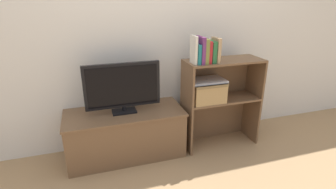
% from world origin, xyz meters
% --- Properties ---
extents(ground_plane, '(16.00, 16.00, 0.00)m').
position_xyz_m(ground_plane, '(0.00, 0.00, 0.00)').
color(ground_plane, '#A37F56').
extents(wall_back, '(10.00, 0.05, 2.40)m').
position_xyz_m(wall_back, '(0.00, 0.49, 1.20)').
color(wall_back, silver).
rests_on(wall_back, ground_plane).
extents(tv_stand, '(1.10, 0.48, 0.46)m').
position_xyz_m(tv_stand, '(-0.40, 0.23, 0.23)').
color(tv_stand, brown).
rests_on(tv_stand, ground_plane).
extents(tv, '(0.68, 0.14, 0.46)m').
position_xyz_m(tv, '(-0.40, 0.23, 0.70)').
color(tv, black).
rests_on(tv, tv_stand).
extents(bookshelf_lower_tier, '(0.76, 0.31, 0.51)m').
position_xyz_m(bookshelf_lower_tier, '(0.56, 0.21, 0.31)').
color(bookshelf_lower_tier, brown).
rests_on(bookshelf_lower_tier, ground_plane).
extents(bookshelf_upper_tier, '(0.76, 0.31, 0.39)m').
position_xyz_m(bookshelf_upper_tier, '(0.56, 0.21, 0.76)').
color(bookshelf_upper_tier, brown).
rests_on(bookshelf_upper_tier, bookshelf_lower_tier).
extents(book_ivory, '(0.02, 0.13, 0.25)m').
position_xyz_m(book_ivory, '(0.22, 0.10, 1.02)').
color(book_ivory, silver).
rests_on(book_ivory, bookshelf_upper_tier).
extents(book_teal, '(0.03, 0.14, 0.18)m').
position_xyz_m(book_teal, '(0.25, 0.10, 0.98)').
color(book_teal, '#1E7075').
rests_on(book_teal, bookshelf_upper_tier).
extents(book_plum, '(0.03, 0.16, 0.24)m').
position_xyz_m(book_plum, '(0.29, 0.10, 1.02)').
color(book_plum, '#6B2D66').
rests_on(book_plum, bookshelf_upper_tier).
extents(book_olive, '(0.03, 0.15, 0.22)m').
position_xyz_m(book_olive, '(0.32, 0.10, 1.01)').
color(book_olive, olive).
rests_on(book_olive, bookshelf_upper_tier).
extents(book_crimson, '(0.03, 0.13, 0.20)m').
position_xyz_m(book_crimson, '(0.36, 0.10, 1.00)').
color(book_crimson, '#B22328').
rests_on(book_crimson, bookshelf_upper_tier).
extents(book_forest, '(0.04, 0.13, 0.19)m').
position_xyz_m(book_forest, '(0.40, 0.10, 0.99)').
color(book_forest, '#286638').
rests_on(book_forest, bookshelf_upper_tier).
extents(book_tan, '(0.03, 0.15, 0.22)m').
position_xyz_m(book_tan, '(0.44, 0.10, 1.01)').
color(book_tan, tan).
rests_on(book_tan, bookshelf_upper_tier).
extents(storage_basket_left, '(0.33, 0.28, 0.20)m').
position_xyz_m(storage_basket_left, '(0.38, 0.14, 0.62)').
color(storage_basket_left, tan).
rests_on(storage_basket_left, bookshelf_lower_tier).
extents(laptop, '(0.35, 0.23, 0.02)m').
position_xyz_m(laptop, '(0.38, 0.14, 0.71)').
color(laptop, '#BCBCC1').
rests_on(laptop, storage_basket_left).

